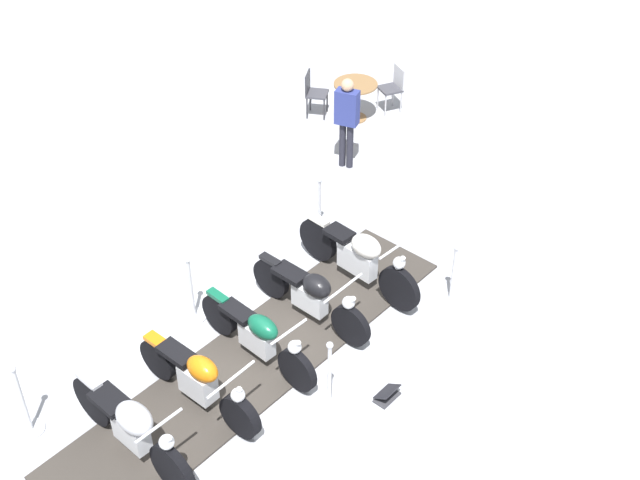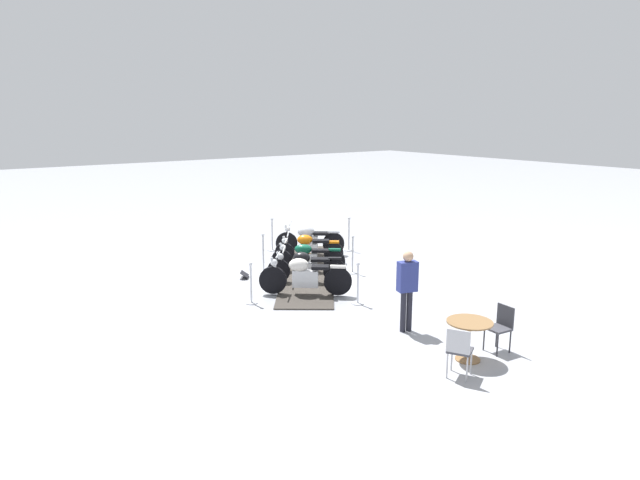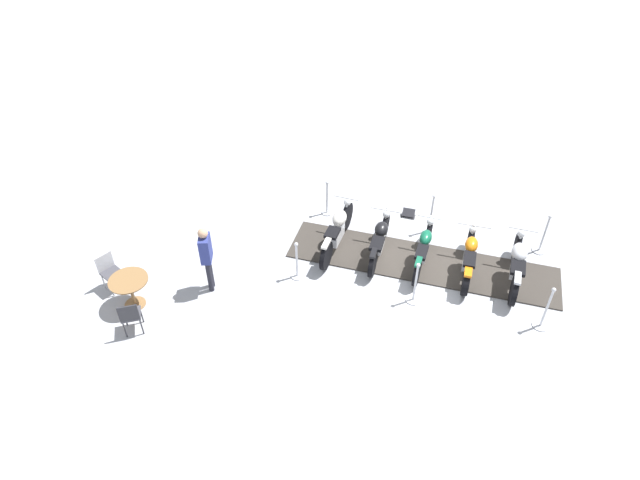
{
  "view_description": "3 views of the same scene",
  "coord_description": "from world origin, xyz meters",
  "px_view_note": "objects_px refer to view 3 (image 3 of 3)",
  "views": [
    {
      "loc": [
        8.1,
        1.52,
        8.46
      ],
      "look_at": [
        -1.59,
        0.71,
        0.87
      ],
      "focal_mm": 48.16,
      "sensor_mm": 36.0,
      "label": 1
    },
    {
      "loc": [
        -13.01,
        8.97,
        4.47
      ],
      "look_at": [
        -0.87,
        0.2,
        1.14
      ],
      "focal_mm": 31.99,
      "sensor_mm": 36.0,
      "label": 2
    },
    {
      "loc": [
        -5.7,
        -8.42,
        9.03
      ],
      "look_at": [
        -2.46,
        0.41,
        1.11
      ],
      "focal_mm": 31.09,
      "sensor_mm": 36.0,
      "label": 3
    }
  ],
  "objects_px": {
    "stanchion_right_front": "(542,240)",
    "stanchion_right_rear": "(327,202)",
    "info_placard": "(408,215)",
    "cafe_table": "(130,286)",
    "cafe_chair_across_table": "(130,315)",
    "motorcycle_copper": "(469,256)",
    "bystander_person": "(206,254)",
    "stanchion_left_mid": "(415,289)",
    "motorcycle_cream": "(338,229)",
    "stanchion_left_front": "(544,315)",
    "motorcycle_black": "(380,239)",
    "stanchion_right_mid": "(431,218)",
    "cafe_chair_near_table": "(109,270)",
    "motorcycle_chrome": "(517,262)",
    "motorcycle_forest": "(424,247)",
    "stanchion_left_rear": "(297,265)"
  },
  "relations": [
    {
      "from": "motorcycle_forest",
      "to": "stanchion_right_mid",
      "type": "relative_size",
      "value": 1.5
    },
    {
      "from": "stanchion_left_mid",
      "to": "stanchion_right_mid",
      "type": "relative_size",
      "value": 0.96
    },
    {
      "from": "stanchion_left_front",
      "to": "stanchion_right_front",
      "type": "height_order",
      "value": "stanchion_left_front"
    },
    {
      "from": "stanchion_left_rear",
      "to": "motorcycle_cream",
      "type": "bearing_deg",
      "value": 28.41
    },
    {
      "from": "motorcycle_cream",
      "to": "stanchion_right_front",
      "type": "xyz_separation_m",
      "value": [
        4.63,
        -1.88,
        -0.2
      ]
    },
    {
      "from": "cafe_chair_across_table",
      "to": "bystander_person",
      "type": "relative_size",
      "value": 0.52
    },
    {
      "from": "motorcycle_cream",
      "to": "info_placard",
      "type": "height_order",
      "value": "motorcycle_cream"
    },
    {
      "from": "motorcycle_cream",
      "to": "stanchion_left_rear",
      "type": "bearing_deg",
      "value": 158.19
    },
    {
      "from": "stanchion_left_rear",
      "to": "info_placard",
      "type": "height_order",
      "value": "stanchion_left_rear"
    },
    {
      "from": "bystander_person",
      "to": "stanchion_right_mid",
      "type": "bearing_deg",
      "value": 19.06
    },
    {
      "from": "motorcycle_cream",
      "to": "stanchion_right_rear",
      "type": "xyz_separation_m",
      "value": [
        0.24,
        1.36,
        -0.17
      ]
    },
    {
      "from": "motorcycle_chrome",
      "to": "stanchion_right_rear",
      "type": "bearing_deg",
      "value": 77.07
    },
    {
      "from": "stanchion_right_mid",
      "to": "info_placard",
      "type": "bearing_deg",
      "value": 105.99
    },
    {
      "from": "motorcycle_black",
      "to": "stanchion_left_mid",
      "type": "xyz_separation_m",
      "value": [
        0.07,
        -1.68,
        -0.15
      ]
    },
    {
      "from": "bystander_person",
      "to": "stanchion_right_front",
      "type": "bearing_deg",
      "value": 7.02
    },
    {
      "from": "cafe_table",
      "to": "cafe_chair_near_table",
      "type": "distance_m",
      "value": 0.82
    },
    {
      "from": "bystander_person",
      "to": "cafe_table",
      "type": "bearing_deg",
      "value": -164.67
    },
    {
      "from": "stanchion_right_mid",
      "to": "stanchion_left_mid",
      "type": "bearing_deg",
      "value": -126.45
    },
    {
      "from": "cafe_chair_near_table",
      "to": "cafe_chair_across_table",
      "type": "bearing_deg",
      "value": -16.88
    },
    {
      "from": "cafe_table",
      "to": "cafe_chair_across_table",
      "type": "distance_m",
      "value": 0.82
    },
    {
      "from": "stanchion_right_front",
      "to": "cafe_table",
      "type": "xyz_separation_m",
      "value": [
        -9.59,
        1.57,
        0.25
      ]
    },
    {
      "from": "motorcycle_black",
      "to": "stanchion_right_front",
      "type": "relative_size",
      "value": 1.61
    },
    {
      "from": "stanchion_right_front",
      "to": "stanchion_right_rear",
      "type": "height_order",
      "value": "stanchion_right_front"
    },
    {
      "from": "stanchion_left_mid",
      "to": "cafe_chair_across_table",
      "type": "distance_m",
      "value": 6.07
    },
    {
      "from": "motorcycle_cream",
      "to": "cafe_table",
      "type": "xyz_separation_m",
      "value": [
        -4.95,
        -0.31,
        0.04
      ]
    },
    {
      "from": "stanchion_right_rear",
      "to": "cafe_chair_across_table",
      "type": "bearing_deg",
      "value": -154.7
    },
    {
      "from": "stanchion_left_front",
      "to": "cafe_table",
      "type": "relative_size",
      "value": 1.35
    },
    {
      "from": "info_placard",
      "to": "bystander_person",
      "type": "xyz_separation_m",
      "value": [
        -5.47,
        -0.86,
        0.98
      ]
    },
    {
      "from": "motorcycle_copper",
      "to": "bystander_person",
      "type": "bearing_deg",
      "value": 111.14
    },
    {
      "from": "motorcycle_forest",
      "to": "motorcycle_cream",
      "type": "distance_m",
      "value": 2.12
    },
    {
      "from": "stanchion_right_rear",
      "to": "cafe_table",
      "type": "bearing_deg",
      "value": -162.11
    },
    {
      "from": "stanchion_right_mid",
      "to": "bystander_person",
      "type": "distance_m",
      "value": 5.71
    },
    {
      "from": "motorcycle_chrome",
      "to": "stanchion_left_rear",
      "type": "xyz_separation_m",
      "value": [
        -4.68,
        1.82,
        -0.19
      ]
    },
    {
      "from": "stanchion_left_mid",
      "to": "cafe_table",
      "type": "bearing_deg",
      "value": 161.13
    },
    {
      "from": "motorcycle_copper",
      "to": "cafe_chair_near_table",
      "type": "distance_m",
      "value": 8.21
    },
    {
      "from": "motorcycle_chrome",
      "to": "bystander_person",
      "type": "xyz_separation_m",
      "value": [
        -6.64,
        2.13,
        0.5
      ]
    },
    {
      "from": "stanchion_left_mid",
      "to": "motorcycle_cream",
      "type": "bearing_deg",
      "value": 111.53
    },
    {
      "from": "motorcycle_copper",
      "to": "stanchion_left_mid",
      "type": "height_order",
      "value": "stanchion_left_mid"
    },
    {
      "from": "info_placard",
      "to": "stanchion_left_front",
      "type": "bearing_deg",
      "value": -42.16
    },
    {
      "from": "stanchion_left_front",
      "to": "stanchion_right_front",
      "type": "xyz_separation_m",
      "value": [
        1.52,
        2.06,
        -0.03
      ]
    },
    {
      "from": "motorcycle_copper",
      "to": "stanchion_left_front",
      "type": "relative_size",
      "value": 1.56
    },
    {
      "from": "motorcycle_copper",
      "to": "stanchion_right_mid",
      "type": "distance_m",
      "value": 1.64
    },
    {
      "from": "cafe_chair_near_table",
      "to": "motorcycle_cream",
      "type": "bearing_deg",
      "value": 57.41
    },
    {
      "from": "stanchion_left_front",
      "to": "info_placard",
      "type": "height_order",
      "value": "stanchion_left_front"
    },
    {
      "from": "cafe_chair_across_table",
      "to": "stanchion_right_front",
      "type": "bearing_deg",
      "value": -88.92
    },
    {
      "from": "stanchion_right_front",
      "to": "stanchion_right_rear",
      "type": "relative_size",
      "value": 1.08
    },
    {
      "from": "stanchion_right_mid",
      "to": "motorcycle_chrome",
      "type": "bearing_deg",
      "value": -66.89
    },
    {
      "from": "bystander_person",
      "to": "motorcycle_copper",
      "type": "bearing_deg",
      "value": 3.15
    },
    {
      "from": "stanchion_right_front",
      "to": "info_placard",
      "type": "height_order",
      "value": "stanchion_right_front"
    },
    {
      "from": "motorcycle_black",
      "to": "stanchion_right_rear",
      "type": "distance_m",
      "value": 2.09
    }
  ]
}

